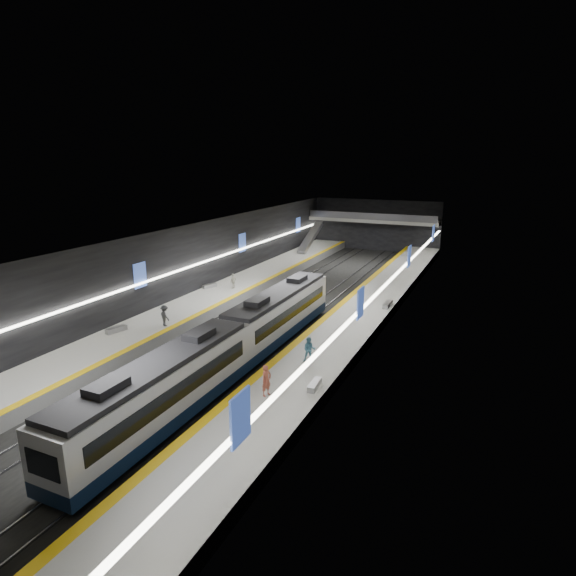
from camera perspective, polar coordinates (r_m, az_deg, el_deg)
The scene contains 26 objects.
ground at distance 46.27m, azimuth -0.73°, elevation -2.95°, with size 70.00×70.00×0.00m, color black.
ceiling at distance 44.41m, azimuth -0.77°, elevation 6.90°, with size 20.00×70.00×0.04m, color beige.
wall_left at distance 50.14m, azimuth -11.16°, elevation 2.94°, with size 0.04×70.00×8.00m, color black.
wall_right at distance 42.03m, azimuth 11.69°, elevation 0.52°, with size 0.04×70.00×8.00m, color black.
wall_back at distance 77.77m, azimuth 10.37°, elevation 7.33°, with size 20.00×0.04×8.00m, color black.
platform_left at distance 49.63m, azimuth -8.60°, elevation -1.24°, with size 5.00×70.00×1.00m, color slate.
tile_surface_left at distance 49.49m, azimuth -8.62°, elevation -0.68°, with size 5.00×70.00×0.02m, color #ABABA6.
tactile_strip_left at distance 48.36m, azimuth -6.43°, elevation -0.97°, with size 0.60×70.00×0.02m, color #EAB50C.
platform_right at distance 43.62m, azimuth 8.24°, elevation -3.58°, with size 5.00×70.00×1.00m, color slate.
tile_surface_right at distance 43.46m, azimuth 8.26°, elevation -2.94°, with size 5.00×70.00×0.02m, color #ABABA6.
tactile_strip_right at distance 44.07m, azimuth 5.52°, elevation -2.57°, with size 0.60×70.00×0.02m, color #EAB50C.
rails at distance 46.25m, azimuth -0.73°, elevation -2.88°, with size 6.52×70.00×0.12m.
train at distance 33.31m, azimuth -6.68°, elevation -6.50°, with size 2.69×30.04×3.60m.
ad_posters at distance 45.94m, azimuth -0.22°, elevation 2.74°, with size 19.94×53.50×2.20m.
cove_light_left at distance 50.07m, azimuth -10.96°, elevation 2.70°, with size 0.25×68.60×0.12m, color white.
cove_light_right at distance 42.12m, azimuth 11.41°, elevation 0.28°, with size 0.25×68.60×0.12m, color white.
mezzanine_bridge at distance 75.64m, azimuth 10.01°, elevation 7.92°, with size 20.00×3.00×1.50m.
escalator at distance 71.73m, azimuth 2.68°, elevation 6.02°, with size 1.20×8.00×0.60m, color #99999E.
bench_left_near at distance 40.76m, azimuth -19.69°, elevation -4.66°, with size 0.48×1.73×0.42m, color #99999E.
bench_left_far at distance 51.82m, azimuth -9.28°, elevation 0.24°, with size 0.45×1.61×0.39m, color #99999E.
bench_right_near at distance 29.65m, azimuth 3.16°, elevation -11.41°, with size 0.45×1.61×0.39m, color #99999E.
bench_right_far at distance 45.61m, azimuth 11.72°, elevation -1.93°, with size 0.53×1.89×0.46m, color #99999E.
passenger_right_a at distance 28.47m, azimuth -2.58°, elevation -10.93°, with size 0.69×0.45×1.88m, color #B35743.
passenger_right_b at distance 32.86m, azimuth 2.54°, elevation -7.34°, with size 0.84×0.66×1.74m, color teal.
passenger_left_a at distance 51.03m, azimuth -6.49°, elevation 0.82°, with size 0.95×0.39×1.61m, color beige.
passenger_left_b at distance 40.79m, azimuth -14.41°, elevation -3.21°, with size 1.14×0.66×1.76m, color #3A3B41.
Camera 1 is at (18.69, -39.75, 14.55)m, focal length 30.00 mm.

